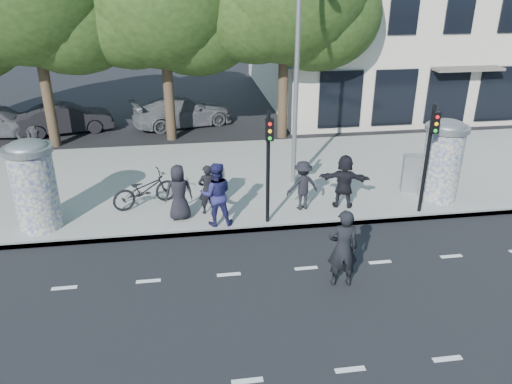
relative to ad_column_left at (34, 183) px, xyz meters
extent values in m
plane|color=black|center=(7.20, -4.50, -1.54)|extent=(120.00, 120.00, 0.00)
cube|color=gray|center=(7.20, 3.00, -1.46)|extent=(40.00, 8.00, 0.15)
cube|color=slate|center=(7.20, -0.95, -1.46)|extent=(40.00, 0.10, 0.16)
cube|color=silver|center=(7.20, -6.70, -1.53)|extent=(32.00, 0.12, 0.01)
cube|color=silver|center=(7.20, -3.10, -1.53)|extent=(32.00, 0.12, 0.01)
cylinder|color=beige|center=(0.00, 0.00, -0.24)|extent=(1.20, 1.20, 2.30)
cylinder|color=slate|center=(0.00, 0.00, 0.99)|extent=(1.36, 1.36, 0.16)
ellipsoid|color=slate|center=(0.00, 0.00, 1.07)|extent=(1.10, 1.10, 0.38)
cylinder|color=beige|center=(12.40, 0.20, -0.24)|extent=(1.20, 1.20, 2.30)
cylinder|color=slate|center=(12.40, 0.20, 0.99)|extent=(1.36, 1.36, 0.16)
ellipsoid|color=slate|center=(12.40, 0.20, 1.07)|extent=(1.10, 1.10, 0.38)
cylinder|color=black|center=(6.60, -0.65, 0.31)|extent=(0.11, 0.11, 3.40)
cube|color=black|center=(6.60, -0.83, 1.51)|extent=(0.22, 0.14, 0.62)
cylinder|color=black|center=(11.40, -0.65, 0.31)|extent=(0.11, 0.11, 3.40)
cube|color=black|center=(11.40, -0.83, 1.51)|extent=(0.22, 0.14, 0.62)
cylinder|color=slate|center=(8.00, 2.20, 2.61)|extent=(0.16, 0.16, 8.00)
cylinder|color=#38281C|center=(-1.30, 8.00, 0.82)|extent=(0.44, 0.44, 4.73)
cylinder|color=#38281C|center=(3.70, 8.20, 0.67)|extent=(0.44, 0.44, 4.41)
cylinder|color=#38281C|center=(8.70, 7.80, 0.76)|extent=(0.44, 0.44, 4.59)
cube|color=black|center=(19.20, 7.95, 0.06)|extent=(18.00, 0.10, 2.60)
cube|color=#59544C|center=(17.20, 7.60, 1.36)|extent=(3.20, 0.90, 0.12)
cube|color=#194C8C|center=(9.70, 7.95, 1.66)|extent=(1.60, 0.06, 0.30)
imported|color=black|center=(4.03, -0.07, -0.53)|extent=(0.91, 0.66, 1.71)
imported|color=black|center=(4.88, 0.19, -0.60)|extent=(0.65, 0.51, 1.57)
imported|color=navy|center=(5.10, -0.59, -0.43)|extent=(0.96, 0.76, 1.92)
imported|color=black|center=(7.82, 0.07, -0.60)|extent=(1.11, 0.76, 1.58)
imported|color=black|center=(9.13, 0.03, -0.53)|extent=(1.69, 1.03, 1.72)
imported|color=black|center=(7.86, -3.88, -0.54)|extent=(0.77, 0.55, 2.00)
imported|color=black|center=(2.95, 0.99, -0.83)|extent=(1.53, 2.22, 1.11)
cube|color=slate|center=(5.22, 1.19, -0.87)|extent=(0.57, 0.49, 1.03)
cube|color=gray|center=(11.76, 0.86, -0.75)|extent=(0.71, 0.60, 1.28)
imported|color=black|center=(-1.15, 9.88, -0.85)|extent=(2.44, 4.42, 1.38)
imported|color=#5A5D61|center=(4.26, 10.25, -0.84)|extent=(3.30, 5.20, 1.40)
camera|label=1|loc=(4.33, -13.72, 5.53)|focal=35.00mm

